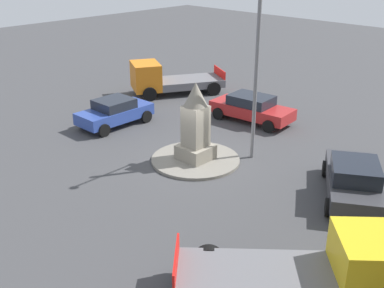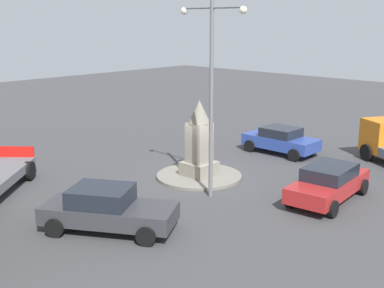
{
  "view_description": "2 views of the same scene",
  "coord_description": "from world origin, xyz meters",
  "px_view_note": "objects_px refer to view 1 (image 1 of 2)",
  "views": [
    {
      "loc": [
        -13.39,
        -12.76,
        8.66
      ],
      "look_at": [
        -0.59,
        -0.37,
        1.08
      ],
      "focal_mm": 44.14,
      "sensor_mm": 36.0,
      "label": 1
    },
    {
      "loc": [
        14.49,
        -15.65,
        6.89
      ],
      "look_at": [
        -0.35,
        -0.09,
        1.5
      ],
      "focal_mm": 46.55,
      "sensor_mm": 36.0,
      "label": 2
    }
  ],
  "objects_px": {
    "streetlamp": "(257,51)",
    "truck_orange_near_island": "(166,79)",
    "car_dark_grey_passing": "(353,179)",
    "monument": "(196,125)",
    "truck_yellow_waiting": "(333,268)",
    "car_blue_approaching": "(115,112)",
    "car_red_parked_right": "(252,108)"
  },
  "relations": [
    {
      "from": "streetlamp",
      "to": "truck_orange_near_island",
      "type": "xyz_separation_m",
      "value": [
        3.84,
        9.64,
        -3.74
      ]
    },
    {
      "from": "streetlamp",
      "to": "car_dark_grey_passing",
      "type": "relative_size",
      "value": 1.66
    },
    {
      "from": "monument",
      "to": "truck_yellow_waiting",
      "type": "xyz_separation_m",
      "value": [
        -3.73,
        -8.46,
        -0.71
      ]
    },
    {
      "from": "streetlamp",
      "to": "car_dark_grey_passing",
      "type": "height_order",
      "value": "streetlamp"
    },
    {
      "from": "monument",
      "to": "car_blue_approaching",
      "type": "xyz_separation_m",
      "value": [
        0.29,
        6.02,
        -0.93
      ]
    },
    {
      "from": "monument",
      "to": "truck_orange_near_island",
      "type": "relative_size",
      "value": 0.57
    },
    {
      "from": "streetlamp",
      "to": "car_red_parked_right",
      "type": "xyz_separation_m",
      "value": [
        3.63,
        2.83,
        -3.95
      ]
    },
    {
      "from": "monument",
      "to": "truck_orange_near_island",
      "type": "bearing_deg",
      "value": 54.26
    },
    {
      "from": "streetlamp",
      "to": "car_red_parked_right",
      "type": "bearing_deg",
      "value": 37.96
    },
    {
      "from": "monument",
      "to": "truck_orange_near_island",
      "type": "height_order",
      "value": "monument"
    },
    {
      "from": "car_red_parked_right",
      "to": "truck_orange_near_island",
      "type": "bearing_deg",
      "value": 88.21
    },
    {
      "from": "truck_orange_near_island",
      "to": "truck_yellow_waiting",
      "type": "bearing_deg",
      "value": -120.0
    },
    {
      "from": "car_dark_grey_passing",
      "to": "truck_orange_near_island",
      "type": "distance_m",
      "value": 15.07
    },
    {
      "from": "streetlamp",
      "to": "truck_yellow_waiting",
      "type": "height_order",
      "value": "streetlamp"
    },
    {
      "from": "car_blue_approaching",
      "to": "truck_orange_near_island",
      "type": "xyz_separation_m",
      "value": [
        5.57,
        2.12,
        0.22
      ]
    },
    {
      "from": "monument",
      "to": "car_red_parked_right",
      "type": "height_order",
      "value": "monument"
    },
    {
      "from": "monument",
      "to": "truck_orange_near_island",
      "type": "distance_m",
      "value": 10.05
    },
    {
      "from": "monument",
      "to": "car_dark_grey_passing",
      "type": "distance_m",
      "value": 6.63
    },
    {
      "from": "car_blue_approaching",
      "to": "car_red_parked_right",
      "type": "distance_m",
      "value": 7.11
    },
    {
      "from": "car_blue_approaching",
      "to": "truck_orange_near_island",
      "type": "distance_m",
      "value": 5.96
    },
    {
      "from": "truck_yellow_waiting",
      "to": "monument",
      "type": "bearing_deg",
      "value": 66.22
    },
    {
      "from": "car_blue_approaching",
      "to": "car_dark_grey_passing",
      "type": "xyz_separation_m",
      "value": [
        1.4,
        -12.36,
        0.03
      ]
    },
    {
      "from": "monument",
      "to": "truck_orange_near_island",
      "type": "xyz_separation_m",
      "value": [
        5.86,
        8.14,
        -0.7
      ]
    },
    {
      "from": "truck_orange_near_island",
      "to": "car_blue_approaching",
      "type": "bearing_deg",
      "value": -159.11
    },
    {
      "from": "monument",
      "to": "car_red_parked_right",
      "type": "relative_size",
      "value": 0.75
    },
    {
      "from": "monument",
      "to": "car_blue_approaching",
      "type": "relative_size",
      "value": 0.86
    },
    {
      "from": "streetlamp",
      "to": "car_dark_grey_passing",
      "type": "bearing_deg",
      "value": -93.79
    },
    {
      "from": "truck_orange_near_island",
      "to": "streetlamp",
      "type": "bearing_deg",
      "value": -111.73
    },
    {
      "from": "monument",
      "to": "car_red_parked_right",
      "type": "xyz_separation_m",
      "value": [
        5.64,
        1.33,
        -0.91
      ]
    },
    {
      "from": "car_blue_approaching",
      "to": "car_red_parked_right",
      "type": "relative_size",
      "value": 0.87
    },
    {
      "from": "streetlamp",
      "to": "truck_orange_near_island",
      "type": "bearing_deg",
      "value": 68.27
    },
    {
      "from": "streetlamp",
      "to": "truck_orange_near_island",
      "type": "relative_size",
      "value": 1.32
    }
  ]
}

